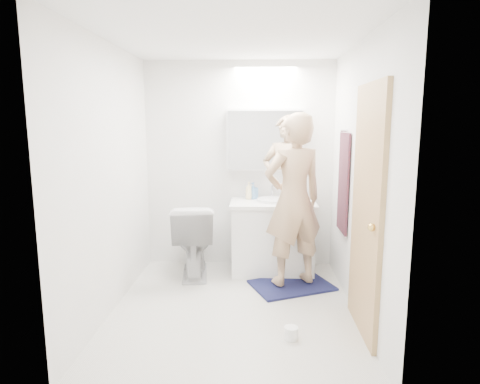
# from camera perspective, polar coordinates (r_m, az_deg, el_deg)

# --- Properties ---
(floor) EXTENTS (2.50, 2.50, 0.00)m
(floor) POSITION_cam_1_polar(r_m,az_deg,el_deg) (3.94, -0.91, -15.88)
(floor) COLOR silver
(floor) RESTS_ON ground
(ceiling) EXTENTS (2.50, 2.50, 0.00)m
(ceiling) POSITION_cam_1_polar(r_m,az_deg,el_deg) (3.62, -1.02, 20.86)
(ceiling) COLOR white
(ceiling) RESTS_ON floor
(wall_back) EXTENTS (2.50, 0.00, 2.50)m
(wall_back) POSITION_cam_1_polar(r_m,az_deg,el_deg) (4.83, -0.10, 3.75)
(wall_back) COLOR white
(wall_back) RESTS_ON floor
(wall_front) EXTENTS (2.50, 0.00, 2.50)m
(wall_front) POSITION_cam_1_polar(r_m,az_deg,el_deg) (2.36, -2.73, -2.50)
(wall_front) COLOR white
(wall_front) RESTS_ON floor
(wall_left) EXTENTS (0.00, 2.50, 2.50)m
(wall_left) POSITION_cam_1_polar(r_m,az_deg,el_deg) (3.81, -17.72, 1.71)
(wall_left) COLOR white
(wall_left) RESTS_ON floor
(wall_right) EXTENTS (0.00, 2.50, 2.50)m
(wall_right) POSITION_cam_1_polar(r_m,az_deg,el_deg) (3.69, 16.36, 1.53)
(wall_right) COLOR white
(wall_right) RESTS_ON floor
(vanity_cabinet) EXTENTS (0.90, 0.55, 0.78)m
(vanity_cabinet) POSITION_cam_1_polar(r_m,az_deg,el_deg) (4.70, 4.55, -6.52)
(vanity_cabinet) COLOR white
(vanity_cabinet) RESTS_ON floor
(countertop) EXTENTS (0.95, 0.58, 0.04)m
(countertop) POSITION_cam_1_polar(r_m,az_deg,el_deg) (4.60, 4.62, -1.61)
(countertop) COLOR white
(countertop) RESTS_ON vanity_cabinet
(sink_basin) EXTENTS (0.36, 0.36, 0.03)m
(sink_basin) POSITION_cam_1_polar(r_m,az_deg,el_deg) (4.62, 4.61, -1.11)
(sink_basin) COLOR silver
(sink_basin) RESTS_ON countertop
(faucet) EXTENTS (0.02, 0.02, 0.16)m
(faucet) POSITION_cam_1_polar(r_m,az_deg,el_deg) (4.80, 4.53, 0.07)
(faucet) COLOR silver
(faucet) RESTS_ON countertop
(medicine_cabinet) EXTENTS (0.88, 0.14, 0.70)m
(medicine_cabinet) POSITION_cam_1_polar(r_m,az_deg,el_deg) (4.73, 3.52, 7.25)
(medicine_cabinet) COLOR white
(medicine_cabinet) RESTS_ON wall_back
(mirror_panel) EXTENTS (0.84, 0.01, 0.66)m
(mirror_panel) POSITION_cam_1_polar(r_m,az_deg,el_deg) (4.65, 3.54, 7.22)
(mirror_panel) COLOR silver
(mirror_panel) RESTS_ON medicine_cabinet
(toilet) EXTENTS (0.56, 0.86, 0.82)m
(toilet) POSITION_cam_1_polar(r_m,az_deg,el_deg) (4.63, -6.52, -6.52)
(toilet) COLOR silver
(toilet) RESTS_ON floor
(bath_rug) EXTENTS (0.95, 0.82, 0.02)m
(bath_rug) POSITION_cam_1_polar(r_m,az_deg,el_deg) (4.43, 7.22, -12.80)
(bath_rug) COLOR #151E43
(bath_rug) RESTS_ON floor
(person) EXTENTS (0.75, 0.63, 1.75)m
(person) POSITION_cam_1_polar(r_m,az_deg,el_deg) (4.16, 7.48, -1.14)
(person) COLOR tan
(person) RESTS_ON bath_rug
(door) EXTENTS (0.04, 0.80, 2.00)m
(door) POSITION_cam_1_polar(r_m,az_deg,el_deg) (3.38, 17.28, -2.66)
(door) COLOR #A58852
(door) RESTS_ON wall_right
(door_knob) EXTENTS (0.06, 0.06, 0.06)m
(door_knob) POSITION_cam_1_polar(r_m,az_deg,el_deg) (3.10, 17.93, -4.73)
(door_knob) COLOR gold
(door_knob) RESTS_ON door
(towel) EXTENTS (0.02, 0.42, 1.00)m
(towel) POSITION_cam_1_polar(r_m,az_deg,el_deg) (4.23, 14.23, 1.25)
(towel) COLOR #13223E
(towel) RESTS_ON wall_right
(towel_hook) EXTENTS (0.07, 0.02, 0.02)m
(towel_hook) POSITION_cam_1_polar(r_m,az_deg,el_deg) (4.18, 14.35, 8.31)
(towel_hook) COLOR silver
(towel_hook) RESTS_ON wall_right
(soap_bottle_a) EXTENTS (0.11, 0.11, 0.20)m
(soap_bottle_a) POSITION_cam_1_polar(r_m,az_deg,el_deg) (4.72, 1.23, 0.20)
(soap_bottle_a) COLOR beige
(soap_bottle_a) RESTS_ON countertop
(soap_bottle_b) EXTENTS (0.12, 0.12, 0.19)m
(soap_bottle_b) POSITION_cam_1_polar(r_m,az_deg,el_deg) (4.75, 1.84, 0.20)
(soap_bottle_b) COLOR #5787BA
(soap_bottle_b) RESTS_ON countertop
(toothbrush_cup) EXTENTS (0.13, 0.13, 0.10)m
(toothbrush_cup) POSITION_cam_1_polar(r_m,az_deg,el_deg) (4.76, 7.68, -0.45)
(toothbrush_cup) COLOR #4674D4
(toothbrush_cup) RESTS_ON countertop
(toilet_paper_roll) EXTENTS (0.11, 0.11, 0.10)m
(toilet_paper_roll) POSITION_cam_1_polar(r_m,az_deg,el_deg) (3.45, 7.15, -18.96)
(toilet_paper_roll) COLOR white
(toilet_paper_roll) RESTS_ON floor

